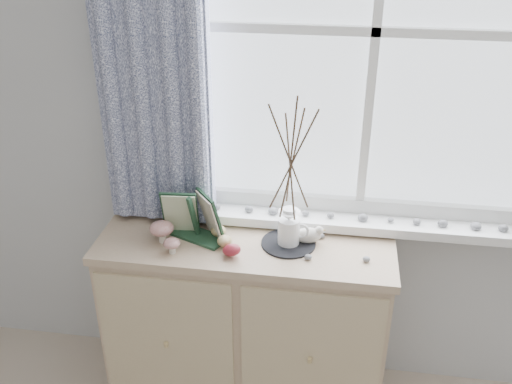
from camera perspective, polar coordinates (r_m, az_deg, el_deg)
sideboard at (r=2.57m, az=-0.98°, el=-12.89°), size 1.20×0.45×0.85m
botanical_book at (r=2.27m, az=-6.35°, el=-2.62°), size 0.32×0.24×0.21m
toadstool_cluster at (r=2.29m, az=-9.16°, el=-4.05°), size 0.14×0.15×0.09m
wooden_eggs at (r=2.26m, az=-3.15°, el=-4.85°), size 0.14×0.18×0.07m
songbird_figurine at (r=2.29m, az=5.23°, el=-4.26°), size 0.15×0.09×0.07m
crocheted_doily at (r=2.29m, az=3.26°, el=-5.14°), size 0.22×0.22×0.01m
twig_pitcher at (r=2.11m, az=3.53°, el=3.42°), size 0.23×0.23×0.66m
sideboard_pebbles at (r=2.28m, az=6.54°, el=-5.26°), size 0.33×0.23×0.02m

